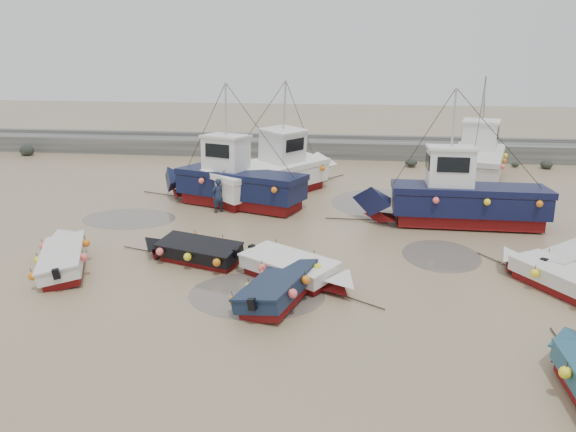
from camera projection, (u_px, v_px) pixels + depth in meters
The scene contains 16 objects.
ground at pixel (318, 269), 21.09m from camera, with size 120.00×120.00×0.00m, color #957C5D.
seawall at pixel (339, 149), 41.76m from camera, with size 60.00×4.92×1.50m.
puddle_a at pixel (256, 295), 18.93m from camera, with size 4.65×4.65×0.01m, color #61584F.
puddle_b at pixel (441, 255), 22.44m from camera, with size 3.09×3.09×0.01m, color #61584F.
puddle_c at pixel (129, 219), 27.16m from camera, with size 4.55×4.55×0.01m, color #61584F.
puddle_d at pixel (392, 203), 29.75m from camera, with size 6.46×6.46×0.01m, color #61584F.
dinghy_0 at pixel (65, 254), 21.10m from camera, with size 3.16×6.00×1.43m.
dinghy_1 at pixel (285, 282), 18.58m from camera, with size 2.82×5.79×1.43m.
dinghy_4 at pixel (192, 248), 21.71m from camera, with size 5.38×2.63×1.43m.
dinghy_5 at pixel (297, 267), 19.81m from camera, with size 5.24×3.80×1.43m.
dinghy_6 at pixel (555, 272), 19.37m from camera, with size 3.78×5.22×1.43m.
cabin_boat_0 at pixel (230, 180), 29.06m from camera, with size 9.60×4.84×6.22m.
cabin_boat_1 at pixel (276, 171), 31.20m from camera, with size 7.31×9.44×6.22m.
cabin_boat_2 at pixel (455, 197), 25.90m from camera, with size 10.14×3.12×6.22m.
cabin_boat_3 at pixel (478, 158), 34.60m from camera, with size 5.02×10.04×6.22m.
person at pixel (219, 212), 28.15m from camera, with size 0.63×0.42×1.74m, color #19233A.
Camera 1 is at (1.18, -19.56, 8.12)m, focal length 35.00 mm.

